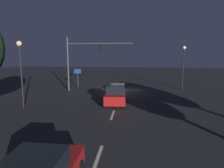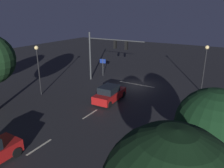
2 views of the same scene
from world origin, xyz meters
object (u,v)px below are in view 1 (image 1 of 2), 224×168
Objects in this scene: traffic_signal_assembly at (88,54)px; route_sign at (78,74)px; car_approaching at (116,94)px; street_lamp_left_kerb at (183,59)px; street_lamp_right_kerb at (20,62)px.

traffic_signal_assembly is 4.15m from route_sign.
traffic_signal_assembly reaches higher than car_approaching.
route_sign is at bearing 0.94° from street_lamp_left_kerb.
street_lamp_right_kerb is (7.69, 2.41, 3.06)m from car_approaching.
route_sign reaches higher than car_approaching.
traffic_signal_assembly is 7.48m from car_approaching.
traffic_signal_assembly is at bearing 131.14° from route_sign.
car_approaching is at bearing 127.24° from route_sign.
car_approaching is (-3.78, 5.33, -3.66)m from traffic_signal_assembly.
traffic_signal_assembly is 1.43× the size of street_lamp_right_kerb.
traffic_signal_assembly is 1.45× the size of street_lamp_left_kerb.
street_lamp_right_kerb reaches higher than route_sign.
street_lamp_left_kerb is (-7.86, -7.97, 3.00)m from car_approaching.
street_lamp_right_kerb is at bearing 17.43° from car_approaching.
route_sign is at bearing -48.86° from traffic_signal_assembly.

